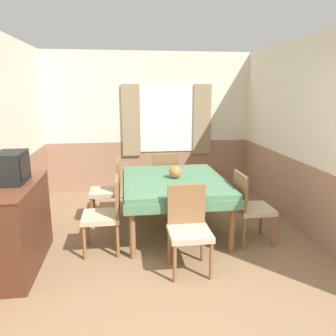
{
  "coord_description": "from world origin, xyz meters",
  "views": [
    {
      "loc": [
        -0.5,
        -2.2,
        1.92
      ],
      "look_at": [
        0.08,
        2.02,
        0.9
      ],
      "focal_mm": 35.0,
      "sensor_mm": 36.0,
      "label": 1
    }
  ],
  "objects_px": {
    "chair_head_near": "(188,225)",
    "sideboard": "(17,226)",
    "chair_head_window": "(165,177)",
    "chair_left_far": "(110,188)",
    "dining_table": "(174,186)",
    "vase": "(175,172)",
    "chair_left_near": "(107,212)",
    "tv": "(11,168)",
    "chair_right_near": "(249,205)"
  },
  "relations": [
    {
      "from": "chair_head_near",
      "to": "sideboard",
      "type": "xyz_separation_m",
      "value": [
        -1.83,
        0.29,
        -0.02
      ]
    },
    {
      "from": "chair_head_window",
      "to": "chair_left_far",
      "type": "relative_size",
      "value": 1.0
    },
    {
      "from": "dining_table",
      "to": "vase",
      "type": "xyz_separation_m",
      "value": [
        0.02,
        0.02,
        0.19
      ]
    },
    {
      "from": "chair_left_near",
      "to": "tv",
      "type": "relative_size",
      "value": 2.2
    },
    {
      "from": "dining_table",
      "to": "vase",
      "type": "relative_size",
      "value": 9.28
    },
    {
      "from": "sideboard",
      "to": "vase",
      "type": "height_order",
      "value": "sideboard"
    },
    {
      "from": "dining_table",
      "to": "chair_left_near",
      "type": "xyz_separation_m",
      "value": [
        -0.89,
        -0.49,
        -0.14
      ]
    },
    {
      "from": "chair_left_near",
      "to": "tv",
      "type": "bearing_deg",
      "value": 100.31
    },
    {
      "from": "dining_table",
      "to": "chair_head_near",
      "type": "distance_m",
      "value": 1.03
    },
    {
      "from": "chair_left_far",
      "to": "vase",
      "type": "distance_m",
      "value": 1.07
    },
    {
      "from": "vase",
      "to": "tv",
      "type": "bearing_deg",
      "value": -159.83
    },
    {
      "from": "dining_table",
      "to": "chair_right_near",
      "type": "bearing_deg",
      "value": -28.8
    },
    {
      "from": "chair_head_near",
      "to": "sideboard",
      "type": "relative_size",
      "value": 0.75
    },
    {
      "from": "dining_table",
      "to": "chair_left_near",
      "type": "bearing_deg",
      "value": -151.2
    },
    {
      "from": "chair_right_near",
      "to": "chair_left_far",
      "type": "bearing_deg",
      "value": -118.8
    },
    {
      "from": "tv",
      "to": "chair_left_near",
      "type": "bearing_deg",
      "value": 10.31
    },
    {
      "from": "chair_head_window",
      "to": "chair_left_near",
      "type": "distance_m",
      "value": 1.75
    },
    {
      "from": "chair_left_far",
      "to": "sideboard",
      "type": "relative_size",
      "value": 0.75
    },
    {
      "from": "chair_left_far",
      "to": "chair_head_near",
      "type": "height_order",
      "value": "same"
    },
    {
      "from": "chair_head_near",
      "to": "tv",
      "type": "height_order",
      "value": "tv"
    },
    {
      "from": "chair_head_window",
      "to": "vase",
      "type": "distance_m",
      "value": 1.05
    },
    {
      "from": "chair_head_window",
      "to": "chair_left_far",
      "type": "xyz_separation_m",
      "value": [
        -0.89,
        -0.53,
        0.0
      ]
    },
    {
      "from": "chair_head_near",
      "to": "tv",
      "type": "relative_size",
      "value": 2.2
    },
    {
      "from": "chair_head_near",
      "to": "tv",
      "type": "xyz_separation_m",
      "value": [
        -1.85,
        0.35,
        0.62
      ]
    },
    {
      "from": "dining_table",
      "to": "chair_head_window",
      "type": "bearing_deg",
      "value": 90.0
    },
    {
      "from": "dining_table",
      "to": "chair_head_near",
      "type": "height_order",
      "value": "chair_head_near"
    },
    {
      "from": "chair_head_near",
      "to": "sideboard",
      "type": "height_order",
      "value": "sideboard"
    },
    {
      "from": "chair_head_near",
      "to": "vase",
      "type": "xyz_separation_m",
      "value": [
        0.02,
        1.04,
        0.33
      ]
    },
    {
      "from": "chair_head_window",
      "to": "sideboard",
      "type": "bearing_deg",
      "value": -136.39
    },
    {
      "from": "chair_left_far",
      "to": "chair_left_near",
      "type": "distance_m",
      "value": 0.98
    },
    {
      "from": "chair_left_near",
      "to": "chair_head_near",
      "type": "distance_m",
      "value": 1.03
    },
    {
      "from": "chair_right_near",
      "to": "sideboard",
      "type": "distance_m",
      "value": 2.73
    },
    {
      "from": "chair_left_far",
      "to": "vase",
      "type": "relative_size",
      "value": 5.21
    },
    {
      "from": "chair_head_window",
      "to": "chair_right_near",
      "type": "bearing_deg",
      "value": -59.45
    },
    {
      "from": "chair_head_near",
      "to": "dining_table",
      "type": "bearing_deg",
      "value": -90.0
    },
    {
      "from": "dining_table",
      "to": "sideboard",
      "type": "bearing_deg",
      "value": -158.27
    },
    {
      "from": "sideboard",
      "to": "chair_right_near",
      "type": "bearing_deg",
      "value": 5.09
    },
    {
      "from": "chair_left_near",
      "to": "chair_head_near",
      "type": "height_order",
      "value": "same"
    },
    {
      "from": "chair_right_near",
      "to": "chair_left_near",
      "type": "distance_m",
      "value": 1.78
    },
    {
      "from": "chair_left_far",
      "to": "chair_left_near",
      "type": "relative_size",
      "value": 1.0
    },
    {
      "from": "dining_table",
      "to": "chair_right_near",
      "type": "height_order",
      "value": "chair_right_near"
    },
    {
      "from": "chair_right_near",
      "to": "chair_left_near",
      "type": "height_order",
      "value": "same"
    },
    {
      "from": "chair_left_far",
      "to": "sideboard",
      "type": "xyz_separation_m",
      "value": [
        -0.95,
        -1.22,
        -0.02
      ]
    },
    {
      "from": "dining_table",
      "to": "chair_left_far",
      "type": "relative_size",
      "value": 1.78
    },
    {
      "from": "chair_head_near",
      "to": "sideboard",
      "type": "distance_m",
      "value": 1.86
    },
    {
      "from": "chair_head_window",
      "to": "sideboard",
      "type": "height_order",
      "value": "sideboard"
    },
    {
      "from": "chair_right_near",
      "to": "chair_head_near",
      "type": "relative_size",
      "value": 1.0
    },
    {
      "from": "chair_left_far",
      "to": "tv",
      "type": "height_order",
      "value": "tv"
    },
    {
      "from": "chair_left_near",
      "to": "chair_right_near",
      "type": "bearing_deg",
      "value": -90.0
    },
    {
      "from": "dining_table",
      "to": "chair_left_far",
      "type": "xyz_separation_m",
      "value": [
        -0.89,
        0.49,
        -0.14
      ]
    }
  ]
}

